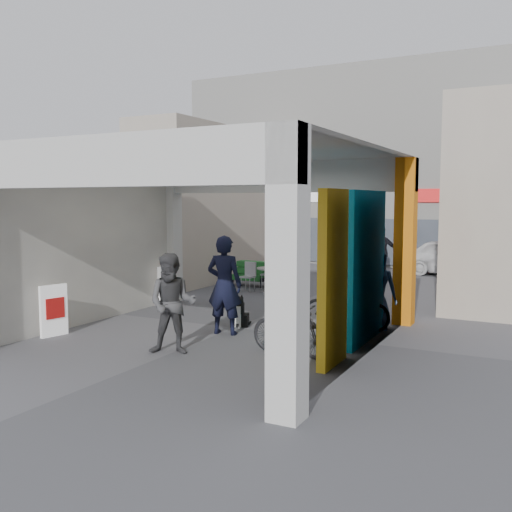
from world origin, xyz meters
The scene contains 21 objects.
ground centered at (0.00, 0.00, 0.00)m, with size 90.00×90.00×0.00m, color #55555A.
arcade_canopy centered at (0.54, -0.82, 2.30)m, with size 6.40×6.45×6.40m.
far_building centered at (0.00, 13.99, 3.99)m, with size 18.00×4.08×8.00m.
plaza_bldg_left centered at (-4.50, 7.50, 2.50)m, with size 2.00×9.00×5.00m, color #B0A692.
plaza_bldg_right centered at (4.50, 7.50, 2.50)m, with size 2.00×9.00×5.00m, color #B0A692.
bollard_left centered at (-1.46, 2.28, 0.46)m, with size 0.09×0.09×0.92m, color #95989E.
bollard_center centered at (-0.14, 2.35, 0.41)m, with size 0.09×0.09×0.81m, color #95989E.
bollard_right centered at (1.62, 2.36, 0.42)m, with size 0.09×0.09×0.84m, color #95989E.
advert_board_near centered at (-2.75, -2.22, 0.51)m, with size 0.21×0.55×1.00m.
advert_board_far centered at (-2.75, 1.35, 0.51)m, with size 0.14×0.56×1.00m.
cafe_set centered at (-1.54, 4.74, 0.30)m, with size 1.39×1.13×0.84m.
produce_stand centered at (-2.42, 5.25, 0.30)m, with size 1.14×0.62×0.75m.
crate_stack centered at (0.63, 8.35, 0.28)m, with size 0.55×0.49×0.56m.
border_collie centered at (0.06, 0.15, 0.27)m, with size 0.25×0.50×0.69m.
man_with_dog centered at (0.09, -0.55, 0.97)m, with size 0.71×0.47×1.95m, color black.
man_back_turned centered at (0.03, -2.19, 0.86)m, with size 0.84×0.65×1.73m, color #3F3F41.
man_elderly centered at (2.60, 1.30, 0.83)m, with size 0.81×0.53×1.66m, color #5A7EAF.
man_crates centered at (0.61, 9.17, 0.86)m, with size 1.01×0.42×1.72m, color black.
bicycle_front centered at (2.09, 0.91, 0.47)m, with size 0.62×1.78×0.93m, color black.
bicycle_rear centered at (1.90, -1.40, 0.46)m, with size 0.43×1.54×0.93m, color black.
white_van centered at (2.82, 10.59, 0.64)m, with size 1.51×3.75×1.28m, color white.
Camera 1 is at (5.72, -10.04, 2.62)m, focal length 40.00 mm.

